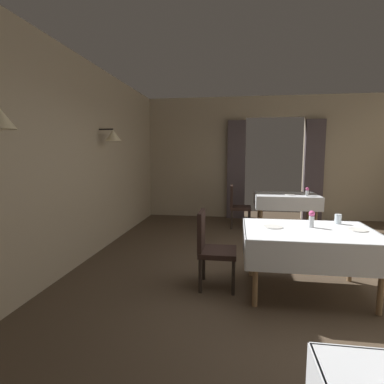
# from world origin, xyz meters

# --- Properties ---
(ground) EXTENTS (10.08, 10.08, 0.00)m
(ground) POSITION_xyz_m (0.00, 0.00, 0.00)
(ground) COLOR #4C3D2D
(wall_left) EXTENTS (0.49, 8.40, 3.00)m
(wall_left) POSITION_xyz_m (-3.20, 0.00, 1.50)
(wall_left) COLOR tan
(wall_left) RESTS_ON ground
(wall_back) EXTENTS (6.40, 0.27, 3.00)m
(wall_back) POSITION_xyz_m (0.00, 4.18, 1.51)
(wall_back) COLOR tan
(wall_back) RESTS_ON ground
(dining_table_mid) EXTENTS (1.46, 1.06, 0.75)m
(dining_table_mid) POSITION_xyz_m (-0.08, -0.04, 0.65)
(dining_table_mid) COLOR olive
(dining_table_mid) RESTS_ON ground
(dining_table_far) EXTENTS (1.32, 0.94, 0.75)m
(dining_table_far) POSITION_xyz_m (0.16, 3.10, 0.65)
(dining_table_far) COLOR olive
(dining_table_far) RESTS_ON ground
(chair_mid_left) EXTENTS (0.44, 0.44, 0.93)m
(chair_mid_left) POSITION_xyz_m (-1.19, -0.04, 0.52)
(chair_mid_left) COLOR black
(chair_mid_left) RESTS_ON ground
(chair_far_left) EXTENTS (0.44, 0.44, 0.93)m
(chair_far_left) POSITION_xyz_m (-0.89, 3.06, 0.52)
(chair_far_left) COLOR black
(chair_far_left) RESTS_ON ground
(flower_vase_mid) EXTENTS (0.07, 0.07, 0.20)m
(flower_vase_mid) POSITION_xyz_m (-0.03, 0.07, 0.86)
(flower_vase_mid) COLOR silver
(flower_vase_mid) RESTS_ON dining_table_mid
(plate_mid_b) EXTENTS (0.22, 0.22, 0.01)m
(plate_mid_b) POSITION_xyz_m (-0.47, 0.01, 0.76)
(plate_mid_b) COLOR white
(plate_mid_b) RESTS_ON dining_table_mid
(glass_mid_c) EXTENTS (0.08, 0.08, 0.12)m
(glass_mid_c) POSITION_xyz_m (0.34, 0.31, 0.81)
(glass_mid_c) COLOR silver
(glass_mid_c) RESTS_ON dining_table_mid
(plate_mid_d) EXTENTS (0.22, 0.22, 0.01)m
(plate_mid_d) POSITION_xyz_m (0.45, -0.00, 0.76)
(plate_mid_d) COLOR white
(plate_mid_d) RESTS_ON dining_table_mid
(flower_vase_far) EXTENTS (0.07, 0.07, 0.18)m
(flower_vase_far) POSITION_xyz_m (0.53, 2.87, 0.85)
(flower_vase_far) COLOR silver
(flower_vase_far) RESTS_ON dining_table_far
(plate_far_b) EXTENTS (0.20, 0.20, 0.01)m
(plate_far_b) POSITION_xyz_m (0.21, 3.00, 0.76)
(plate_far_b) COLOR white
(plate_far_b) RESTS_ON dining_table_far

